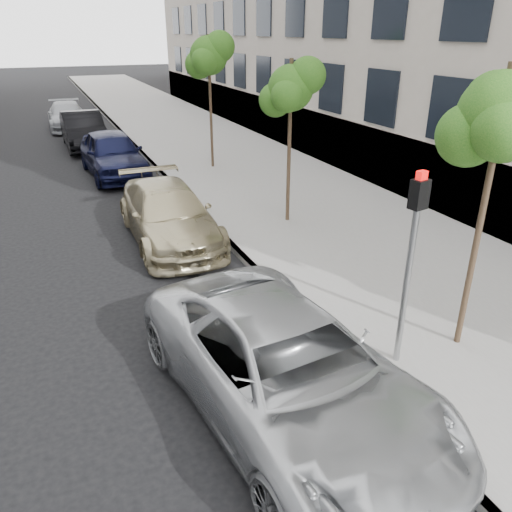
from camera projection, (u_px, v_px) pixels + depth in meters
ground at (343, 472)px, 6.16m from camera, size 160.00×160.00×0.00m
sidewalk at (177, 126)px, 27.76m from camera, size 6.40×72.00×0.14m
curb at (120, 130)px, 26.64m from camera, size 0.15×72.00×0.14m
tree_near at (503, 115)px, 6.96m from camera, size 1.60×1.40×4.55m
tree_mid at (292, 88)px, 12.51m from camera, size 1.54×1.34×4.27m
tree_far at (209, 56)px, 17.74m from camera, size 1.70×1.50×4.84m
signal_pole at (411, 249)px, 7.24m from camera, size 0.27×0.22×3.10m
minivan at (287, 368)px, 6.82m from camera, size 3.14×5.72×1.52m
suv at (169, 214)px, 12.66m from camera, size 2.04×4.90×1.42m
sedan_blue at (113, 154)px, 18.37m from camera, size 2.17×4.90×1.64m
sedan_black at (83, 130)px, 22.73m from camera, size 1.77×4.87×1.60m
sedan_rear at (67, 116)px, 27.20m from camera, size 2.04×4.83×1.39m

